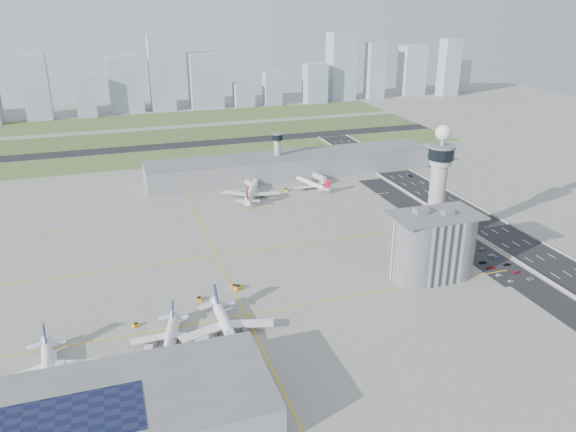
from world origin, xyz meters
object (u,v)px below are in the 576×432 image
object	(u,v)px
jet_bridge_near_0	(52,393)
jet_bridge_near_1	(146,375)
secondary_tower	(278,151)
airplane_near_a	(46,365)
tug_0	(136,325)
admin_building	(432,245)
car_hw_1	(465,213)
car_lot_10	(492,255)
tug_2	(234,286)
jet_bridge_near_2	(232,358)
car_lot_9	(496,258)
car_lot_11	(483,249)
tug_5	(317,186)
car_lot_3	(483,262)
airplane_far_a	(251,188)
jet_bridge_far_1	(314,176)
tug_4	(286,190)
car_lot_4	(471,255)
car_lot_2	(491,268)
tug_3	(238,287)
airplane_near_b	(169,334)
car_lot_5	(465,251)
airplane_far_b	(312,181)
car_lot_1	(499,275)
jet_bridge_far_0	(247,183)
car_lot_6	(531,279)
car_lot_8	(507,264)
tug_1	(199,299)
car_hw_4	(356,155)
car_lot_0	(511,281)
car_hw_2	(410,176)
airplane_near_c	(227,323)
car_lot_7	(516,272)

from	to	relation	value
jet_bridge_near_0	jet_bridge_near_1	size ratio (longest dim) A/B	1.00
secondary_tower	airplane_near_a	bearing A→B (deg)	-126.11
tug_0	admin_building	bearing A→B (deg)	67.03
jet_bridge_near_0	car_hw_1	xyz separation A→B (m)	(227.36, 100.93, -2.24)
admin_building	car_lot_10	size ratio (longest dim) A/B	9.83
tug_0	tug_2	bearing A→B (deg)	88.65
jet_bridge_near_2	car_lot_9	size ratio (longest dim) A/B	4.24
car_lot_11	tug_5	bearing A→B (deg)	12.17
car_lot_11	tug_2	bearing A→B (deg)	81.31
tug_2	car_lot_3	size ratio (longest dim) A/B	0.75
airplane_far_a	jet_bridge_near_2	world-z (taller)	airplane_far_a
jet_bridge_far_1	tug_4	distance (m)	32.25
car_lot_4	car_lot_10	bearing A→B (deg)	-112.78
car_lot_11	car_lot_4	bearing A→B (deg)	103.50
car_lot_2	tug_3	bearing A→B (deg)	80.40
airplane_near_a	tug_4	xyz separation A→B (m)	(140.00, 163.64, -4.71)
airplane_near_b	car_lot_5	bearing A→B (deg)	116.62
jet_bridge_far_1	airplane_far_b	bearing A→B (deg)	-35.27
tug_2	jet_bridge_near_0	bearing A→B (deg)	120.57
airplane_near_b	car_lot_10	world-z (taller)	airplane_near_b
car_lot_1	car_lot_9	xyz separation A→B (m)	(10.91, 16.64, -0.07)
airplane_near_a	jet_bridge_far_1	xyz separation A→B (m)	(167.14, 180.95, -2.84)
jet_bridge_far_0	car_lot_6	xyz separation A→B (m)	(92.15, -173.53, -2.26)
car_lot_4	car_lot_8	bearing A→B (deg)	-146.27
admin_building	jet_bridge_near_1	distance (m)	141.07
tug_3	car_lot_4	size ratio (longest dim) A/B	0.93
airplane_near_a	car_lot_9	bearing A→B (deg)	94.28
airplane_far_b	car_lot_2	xyz separation A→B (m)	(39.09, -142.27, -4.31)
tug_1	car_lot_3	size ratio (longest dim) A/B	0.77
car_lot_2	car_lot_9	world-z (taller)	car_lot_2
airplane_far_b	car_lot_6	size ratio (longest dim) A/B	8.21
jet_bridge_near_0	tug_4	bearing A→B (deg)	-28.12
tug_3	car_hw_4	world-z (taller)	tug_3
car_lot_11	jet_bridge_far_0	bearing A→B (deg)	25.06
car_lot_9	car_lot_10	world-z (taller)	car_lot_10
airplane_near_b	jet_bridge_near_2	distance (m)	27.68
jet_bridge_far_1	car_lot_4	size ratio (longest dim) A/B	3.62
car_lot_0	car_hw_1	distance (m)	85.94
tug_0	car_lot_6	size ratio (longest dim) A/B	0.65
airplane_far_b	car_hw_2	xyz separation A→B (m)	(76.95, 1.61, -4.30)
jet_bridge_far_0	jet_bridge_far_1	bearing A→B (deg)	80.00
airplane_near_c	car_lot_3	distance (m)	136.27
jet_bridge_near_1	car_lot_4	world-z (taller)	jet_bridge_near_1
tug_1	car_lot_7	size ratio (longest dim) A/B	0.78
car_lot_4	car_hw_2	distance (m)	134.15
airplane_near_c	car_lot_8	world-z (taller)	airplane_near_c
tug_0	car_lot_0	distance (m)	168.59
tug_4	car_hw_1	size ratio (longest dim) A/B	0.91
airplane_far_a	car_lot_9	size ratio (longest dim) A/B	13.69
car_lot_1	car_hw_1	world-z (taller)	car_lot_1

